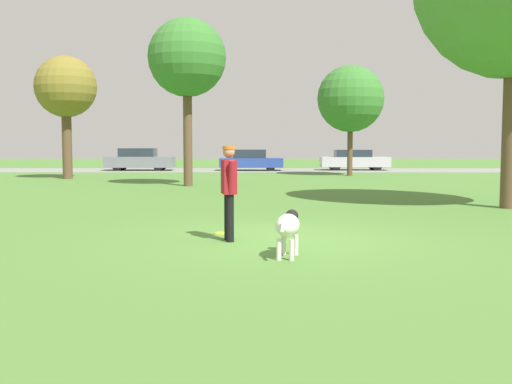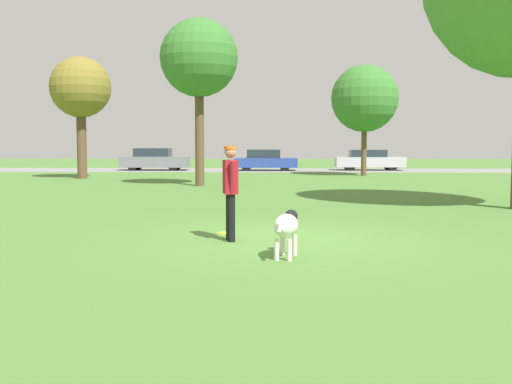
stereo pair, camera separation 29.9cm
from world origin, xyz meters
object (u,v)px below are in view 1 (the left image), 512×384
object	(u,v)px
parked_car_silver	(354,160)
dog	(288,226)
frisbee	(221,233)
tree_mid_center	(187,59)
parked_car_grey	(140,160)
parked_car_blue	(251,160)
tree_far_right	(351,99)
person	(229,186)
tree_far_left	(66,88)

from	to	relation	value
parked_car_silver	dog	bearing A→B (deg)	-100.80
frisbee	tree_mid_center	xyz separation A→B (m)	(-2.15, 12.76, 4.99)
dog	parked_car_grey	bearing A→B (deg)	26.90
parked_car_blue	parked_car_silver	size ratio (longest dim) A/B	0.92
tree_mid_center	tree_far_right	distance (m)	11.14
dog	frisbee	world-z (taller)	dog
person	tree_far_left	size ratio (longest dim) A/B	0.28
parked_car_grey	tree_mid_center	bearing A→B (deg)	-72.17
tree_far_left	dog	bearing A→B (deg)	-64.16
parked_car_blue	person	bearing A→B (deg)	-90.28
parked_car_silver	frisbee	bearing A→B (deg)	-103.91
dog	parked_car_silver	distance (m)	30.43
dog	tree_far_left	size ratio (longest dim) A/B	0.18
person	parked_car_grey	bearing A→B (deg)	-177.93
parked_car_silver	tree_far_left	bearing A→B (deg)	-147.39
person	dog	bearing A→B (deg)	20.39
tree_far_left	parked_car_grey	xyz separation A→B (m)	(1.58, 9.32, -3.64)
tree_far_left	parked_car_grey	bearing A→B (deg)	80.36
parked_car_grey	parked_car_blue	xyz separation A→B (m)	(7.09, -0.06, -0.04)
tree_far_left	tree_mid_center	bearing A→B (deg)	-37.82
person	parked_car_silver	size ratio (longest dim) A/B	0.37
tree_mid_center	tree_far_left	bearing A→B (deg)	142.18
dog	parked_car_grey	world-z (taller)	parked_car_grey
dog	frisbee	distance (m)	2.61
frisbee	parked_car_grey	bearing A→B (deg)	104.47
person	frisbee	size ratio (longest dim) A/B	7.02
person	tree_mid_center	bearing A→B (deg)	177.44
parked_car_grey	parked_car_blue	bearing A→B (deg)	-1.29
dog	tree_far_right	xyz separation A→B (m)	(4.33, 23.13, 3.59)
person	parked_car_silver	world-z (taller)	person
tree_far_left	parked_car_grey	world-z (taller)	tree_far_left
tree_mid_center	parked_car_silver	size ratio (longest dim) A/B	1.51
parked_car_silver	parked_car_blue	bearing A→B (deg)	-174.98
dog	parked_car_silver	world-z (taller)	parked_car_silver
frisbee	tree_far_right	size ratio (longest dim) A/B	0.04
tree_mid_center	parked_car_grey	size ratio (longest dim) A/B	1.53
parked_car_grey	tree_far_left	bearing A→B (deg)	-100.48
tree_mid_center	tree_far_right	bearing A→B (deg)	46.63
tree_mid_center	parked_car_grey	world-z (taller)	tree_mid_center
dog	tree_far_right	world-z (taller)	tree_far_right
parked_car_grey	parked_car_blue	size ratio (longest dim) A/B	1.08
dog	parked_car_silver	xyz separation A→B (m)	(5.62, 29.91, 0.20)
person	parked_car_grey	size ratio (longest dim) A/B	0.38
tree_far_left	tree_far_right	distance (m)	14.37
person	tree_far_right	distance (m)	22.51
frisbee	parked_car_silver	world-z (taller)	parked_car_silver
tree_far_left	parked_car_silver	size ratio (longest dim) A/B	1.34
tree_far_left	tree_far_right	size ratio (longest dim) A/B	1.01
frisbee	tree_far_left	world-z (taller)	tree_far_left
tree_far_left	tree_far_right	world-z (taller)	tree_far_left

